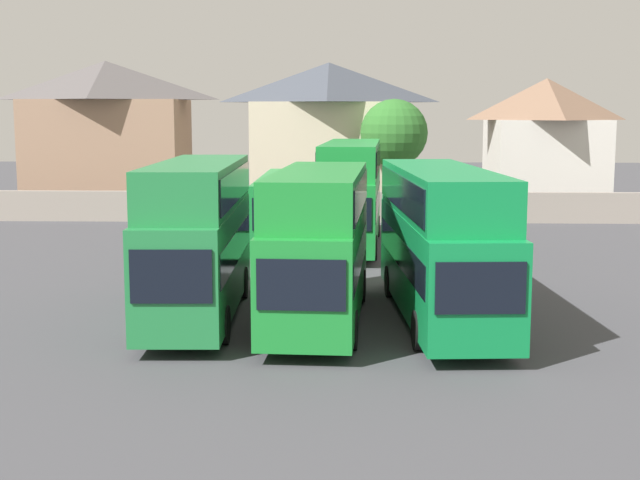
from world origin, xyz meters
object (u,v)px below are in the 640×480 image
Objects in this scene: bus_2 at (319,237)px; bus_5 at (351,188)px; tree_left_of_lot at (394,134)px; bus_1 at (198,231)px; bus_4 at (288,207)px; house_terrace_centre at (329,135)px; house_terrace_right at (545,143)px; bus_3 at (441,235)px; house_terrace_left at (108,134)px.

bus_5 is (0.99, 15.46, 0.18)m from bus_2.
tree_left_of_lot reaches higher than bus_5.
bus_1 is 28.30m from tree_left_of_lot.
bus_1 is 15.83m from bus_5.
tree_left_of_lot is at bearing 154.55° from bus_4.
house_terrace_centre reaches higher than bus_4.
house_terrace_right reaches higher than tree_left_of_lot.
bus_2 is 1.18× the size of house_terrace_right.
bus_5 is at bearing -173.43° from bus_3.
tree_left_of_lot is at bearing 175.55° from bus_2.
bus_2 is 35.39m from house_terrace_right.
bus_1 is 0.98× the size of house_terrace_centre.
house_terrace_right is at bearing 149.33° from bus_1.
house_terrace_right is (15.87, 17.15, 2.47)m from bus_4.
house_terrace_right is 1.19× the size of tree_left_of_lot.
bus_5 is at bearing -102.02° from tree_left_of_lot.
bus_1 is at bearing -118.68° from house_terrace_right.
house_terrace_right is at bearing 25.80° from tree_left_of_lot.
bus_4 is at bearing -95.13° from house_terrace_centre.
bus_5 is (3.06, 0.07, 0.88)m from bus_4.
bus_1 is 1.40× the size of tree_left_of_lot.
house_terrace_centre is 6.43m from tree_left_of_lot.
house_terrace_centre is at bearing 129.72° from tree_left_of_lot.
tree_left_of_lot reaches higher than bus_2.
bus_1 is 7.57m from bus_3.
house_terrace_centre is at bearing 1.38° from house_terrace_left.
house_terrace_left is (-19.11, 31.70, 2.33)m from bus_3.
house_terrace_centre reaches higher than house_terrace_right.
bus_2 is at bearing -97.39° from tree_left_of_lot.
tree_left_of_lot is at bearing -154.20° from house_terrace_right.
bus_4 is (1.72, 15.02, -0.82)m from bus_1.
bus_4 is 21.62m from house_terrace_left.
tree_left_of_lot is at bearing 162.86° from bus_1.
bus_4 is at bearing -162.56° from bus_3.
bus_2 is 35.72m from house_terrace_left.
bus_3 is 0.95× the size of bus_5.
house_terrace_centre reaches higher than bus_5.
bus_4 is 17.47m from house_terrace_centre.
house_terrace_right is at bearing 158.69° from bus_3.
bus_5 is at bearing -84.91° from house_terrace_centre.
bus_1 is 0.84× the size of bus_5.
bus_4 is 23.49m from house_terrace_right.
bus_3 is 0.99× the size of bus_4.
bus_4 is (-5.84, 14.92, -0.73)m from bus_3.
tree_left_of_lot is (5.64, 12.20, 3.21)m from bus_4.
bus_2 is at bearing -89.07° from house_terrace_centre.
house_terrace_right reaches higher than bus_4.
house_terrace_left is at bearing -142.29° from bus_4.
house_terrace_left is 1.24× the size of house_terrace_right.
bus_2 is 15.55m from bus_4.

